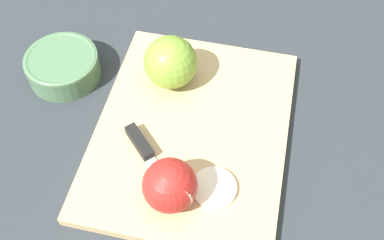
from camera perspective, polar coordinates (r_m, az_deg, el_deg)
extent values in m
plane|color=#282D33|center=(0.66, 0.00, -1.81)|extent=(4.00, 4.00, 0.00)
cube|color=tan|center=(0.66, 0.00, -1.42)|extent=(0.36, 0.28, 0.02)
sphere|color=olive|center=(0.68, -2.75, 7.32)|extent=(0.08, 0.08, 0.08)
cylinder|color=#EFE5C6|center=(0.67, -3.06, 6.91)|extent=(0.02, 0.07, 0.08)
sphere|color=red|center=(0.57, -2.98, -8.26)|extent=(0.07, 0.07, 0.07)
cylinder|color=#EFE5C6|center=(0.56, -3.30, -8.77)|extent=(0.02, 0.07, 0.07)
cube|color=silver|center=(0.61, -3.46, -7.85)|extent=(0.07, 0.07, 0.00)
cube|color=black|center=(0.63, -6.67, -2.80)|extent=(0.05, 0.05, 0.02)
cylinder|color=#EFE5C6|center=(0.60, 2.81, -8.58)|extent=(0.06, 0.06, 0.01)
cylinder|color=#4C704C|center=(0.75, -16.04, 6.53)|extent=(0.12, 0.12, 0.04)
torus|color=#4C704C|center=(0.74, -16.33, 7.38)|extent=(0.12, 0.12, 0.01)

